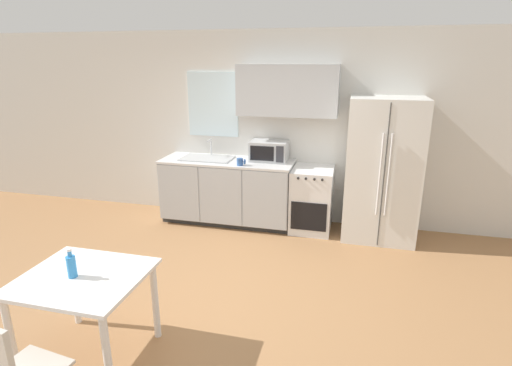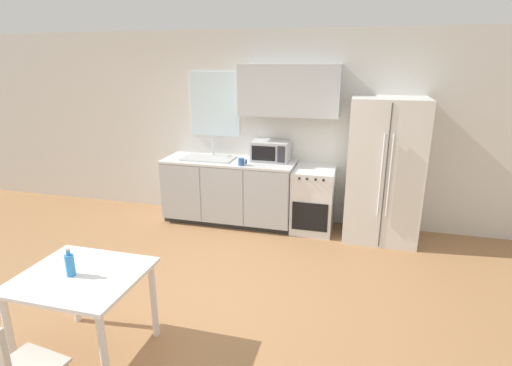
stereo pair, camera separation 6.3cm
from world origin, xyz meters
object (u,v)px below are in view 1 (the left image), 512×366
(microwave, at_px, (269,151))
(drink_bottle, at_px, (71,266))
(dining_table, at_px, (84,289))
(coffee_mug, at_px, (240,162))
(refrigerator, at_px, (382,170))
(oven_range, at_px, (312,199))

(microwave, bearing_deg, drink_bottle, -105.19)
(dining_table, bearing_deg, coffee_mug, 80.22)
(dining_table, bearing_deg, refrigerator, 51.76)
(drink_bottle, bearing_deg, coffee_mug, 79.17)
(coffee_mug, bearing_deg, drink_bottle, -100.83)
(dining_table, height_order, drink_bottle, drink_bottle)
(oven_range, distance_m, dining_table, 3.30)
(oven_range, xyz_separation_m, refrigerator, (0.90, -0.03, 0.49))
(coffee_mug, height_order, dining_table, coffee_mug)
(refrigerator, bearing_deg, dining_table, -128.24)
(drink_bottle, bearing_deg, microwave, 74.81)
(microwave, bearing_deg, coffee_mug, -131.81)
(microwave, distance_m, coffee_mug, 0.49)
(coffee_mug, distance_m, dining_table, 2.79)
(oven_range, bearing_deg, drink_bottle, -116.26)
(coffee_mug, bearing_deg, dining_table, -99.78)
(oven_range, relative_size, coffee_mug, 7.37)
(oven_range, height_order, refrigerator, refrigerator)
(refrigerator, xyz_separation_m, coffee_mug, (-1.85, -0.22, 0.05))
(oven_range, height_order, drink_bottle, drink_bottle)
(dining_table, xyz_separation_m, drink_bottle, (-0.06, -0.03, 0.21))
(dining_table, bearing_deg, oven_range, 64.41)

